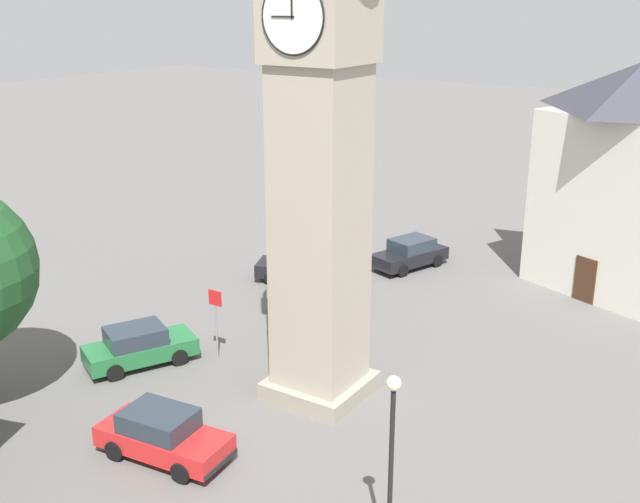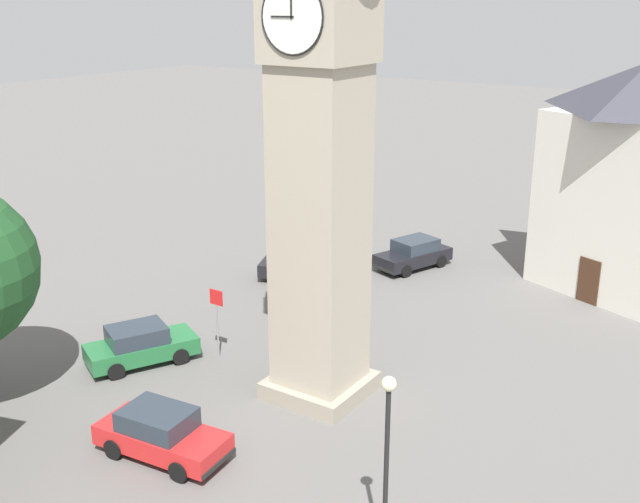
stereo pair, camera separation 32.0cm
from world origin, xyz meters
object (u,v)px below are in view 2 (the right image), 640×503
object	(u,v)px
car_white_side	(301,266)
pedestrian	(275,292)
clock_tower	(320,46)
building_terrace_right	(635,180)
car_red_corner	(413,254)
road_sign	(217,312)
lamp_post	(387,441)
car_black_far	(141,345)
car_blue_kerb	(161,433)

from	to	relation	value
car_white_side	pedestrian	xyz separation A→B (m)	(-1.43, 4.08, 0.25)
clock_tower	building_terrace_right	xyz separation A→B (m)	(-6.48, -16.12, -6.42)
car_red_corner	road_sign	size ratio (longest dim) A/B	1.59
pedestrian	lamp_post	xyz separation A→B (m)	(-11.52, 10.93, 2.37)
car_black_far	pedestrian	xyz separation A→B (m)	(-1.37, -6.66, 0.25)
clock_tower	car_white_side	size ratio (longest dim) A/B	4.55
building_terrace_right	road_sign	world-z (taller)	building_terrace_right
car_blue_kerb	clock_tower	bearing A→B (deg)	-107.47
car_blue_kerb	building_terrace_right	xyz separation A→B (m)	(-8.33, -22.00, 4.66)
road_sign	car_blue_kerb	bearing A→B (deg)	116.15
clock_tower	pedestrian	distance (m)	13.09
car_red_corner	building_terrace_right	world-z (taller)	building_terrace_right
building_terrace_right	road_sign	size ratio (longest dim) A/B	3.81
car_blue_kerb	building_terrace_right	world-z (taller)	building_terrace_right
car_blue_kerb	car_red_corner	distance (m)	19.53
clock_tower	building_terrace_right	bearing A→B (deg)	-111.90
car_blue_kerb	pedestrian	bearing A→B (deg)	-70.84
car_white_side	car_blue_kerb	bearing A→B (deg)	109.21
car_red_corner	car_white_side	world-z (taller)	same
lamp_post	road_sign	size ratio (longest dim) A/B	1.81
clock_tower	building_terrace_right	size ratio (longest dim) A/B	1.90
car_white_side	pedestrian	bearing A→B (deg)	109.34
car_blue_kerb	pedestrian	distance (m)	11.32
car_black_far	road_sign	bearing A→B (deg)	-136.68
car_white_side	lamp_post	bearing A→B (deg)	130.80
clock_tower	lamp_post	bearing A→B (deg)	134.22
car_white_side	road_sign	bearing A→B (deg)	104.03
car_black_far	lamp_post	size ratio (longest dim) A/B	0.88
pedestrian	building_terrace_right	xyz separation A→B (m)	(-12.04, -11.31, 4.41)
car_blue_kerb	lamp_post	xyz separation A→B (m)	(-7.81, 0.24, 2.62)
clock_tower	car_blue_kerb	world-z (taller)	clock_tower
clock_tower	car_white_side	distance (m)	15.84
road_sign	lamp_post	bearing A→B (deg)	149.78
road_sign	car_red_corner	bearing A→B (deg)	-96.60
car_blue_kerb	building_terrace_right	bearing A→B (deg)	-110.74
building_terrace_right	road_sign	bearing A→B (deg)	54.72
building_terrace_right	car_red_corner	bearing A→B (deg)	14.51
car_blue_kerb	road_sign	world-z (taller)	road_sign
car_black_far	pedestrian	world-z (taller)	pedestrian
car_red_corner	lamp_post	world-z (taller)	lamp_post
car_red_corner	pedestrian	world-z (taller)	pedestrian
car_white_side	pedestrian	distance (m)	4.33
car_red_corner	car_blue_kerb	bearing A→B (deg)	94.13
car_blue_kerb	road_sign	bearing A→B (deg)	-63.85
car_black_far	car_red_corner	bearing A→B (deg)	-103.40
pedestrian	lamp_post	size ratio (longest dim) A/B	0.33
car_blue_kerb	car_red_corner	size ratio (longest dim) A/B	0.96
pedestrian	building_terrace_right	size ratio (longest dim) A/B	0.16
clock_tower	road_sign	xyz separation A→B (m)	(4.81, -0.15, -9.94)
car_white_side	car_black_far	distance (m)	10.74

